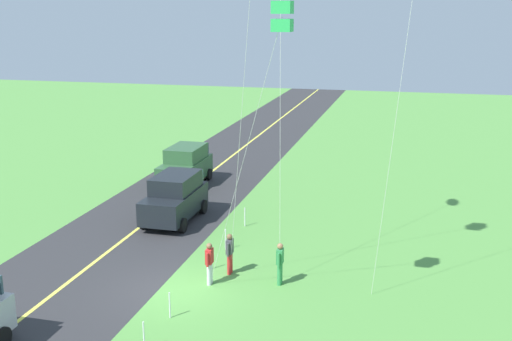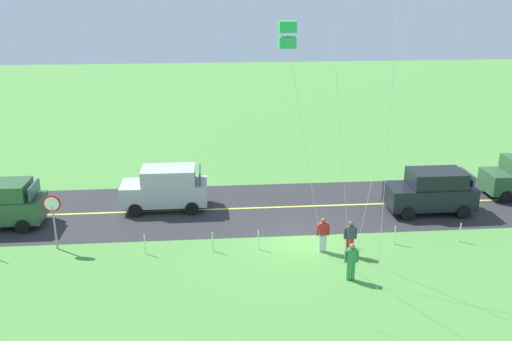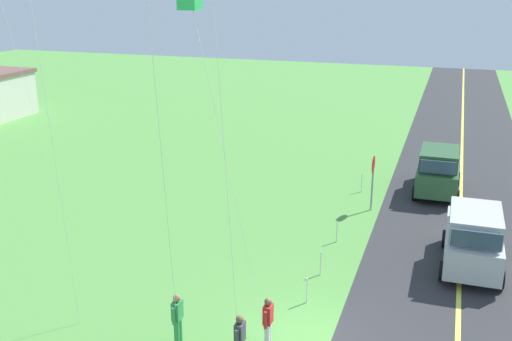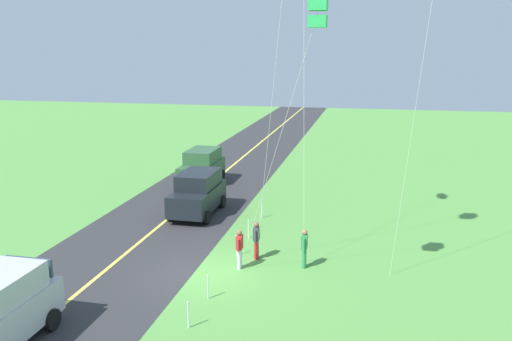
# 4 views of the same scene
# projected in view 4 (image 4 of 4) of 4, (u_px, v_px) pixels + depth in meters

# --- Properties ---
(ground_plane) EXTENTS (120.00, 120.00, 0.10)m
(ground_plane) POSITION_uv_depth(u_px,v_px,m) (206.00, 275.00, 20.45)
(ground_plane) COLOR #549342
(asphalt_road) EXTENTS (120.00, 7.00, 0.00)m
(asphalt_road) POSITION_uv_depth(u_px,v_px,m) (112.00, 265.00, 21.27)
(asphalt_road) COLOR #2D2D30
(asphalt_road) RESTS_ON ground
(road_centre_stripe) EXTENTS (120.00, 0.16, 0.00)m
(road_centre_stripe) POSITION_uv_depth(u_px,v_px,m) (112.00, 265.00, 21.27)
(road_centre_stripe) COLOR #E5E04C
(road_centre_stripe) RESTS_ON asphalt_road
(car_parked_west_far) EXTENTS (4.40, 2.12, 2.24)m
(car_parked_west_far) POSITION_uv_depth(u_px,v_px,m) (202.00, 166.00, 33.82)
(car_parked_west_far) COLOR #2D5633
(car_parked_west_far) RESTS_ON ground
(car_parked_west_near) EXTENTS (4.40, 2.12, 2.24)m
(car_parked_west_near) POSITION_uv_depth(u_px,v_px,m) (198.00, 193.00, 27.68)
(car_parked_west_near) COLOR black
(car_parked_west_near) RESTS_ON ground
(person_adult_near) EXTENTS (0.58, 0.22, 1.60)m
(person_adult_near) POSITION_uv_depth(u_px,v_px,m) (240.00, 248.00, 20.82)
(person_adult_near) COLOR silver
(person_adult_near) RESTS_ON ground
(person_adult_companion) EXTENTS (0.58, 0.22, 1.60)m
(person_adult_companion) POSITION_uv_depth(u_px,v_px,m) (256.00, 239.00, 21.77)
(person_adult_companion) COLOR red
(person_adult_companion) RESTS_ON ground
(person_child_watcher) EXTENTS (0.58, 0.22, 1.60)m
(person_child_watcher) POSITION_uv_depth(u_px,v_px,m) (304.00, 247.00, 20.89)
(person_child_watcher) COLOR #338C4C
(person_child_watcher) RESTS_ON ground
(kite_red_low) EXTENTS (2.46, 3.38, 10.05)m
(kite_red_low) POSITION_uv_depth(u_px,v_px,m) (318.00, 14.00, 16.13)
(kite_red_low) COLOR silver
(kite_red_low) RESTS_ON ground
(fence_post_0) EXTENTS (0.05, 0.05, 0.90)m
(fence_post_0) POSITION_uv_depth(u_px,v_px,m) (262.00, 210.00, 27.14)
(fence_post_0) COLOR silver
(fence_post_0) RESTS_ON ground
(fence_post_1) EXTENTS (0.05, 0.05, 0.90)m
(fence_post_1) POSITION_uv_depth(u_px,v_px,m) (248.00, 229.00, 24.23)
(fence_post_1) COLOR silver
(fence_post_1) RESTS_ON ground
(fence_post_2) EXTENTS (0.05, 0.05, 0.90)m
(fence_post_2) POSITION_uv_depth(u_px,v_px,m) (237.00, 245.00, 22.20)
(fence_post_2) COLOR silver
(fence_post_2) RESTS_ON ground
(fence_post_3) EXTENTS (0.05, 0.05, 0.90)m
(fence_post_3) POSITION_uv_depth(u_px,v_px,m) (208.00, 287.00, 18.34)
(fence_post_3) COLOR silver
(fence_post_3) RESTS_ON ground
(fence_post_4) EXTENTS (0.05, 0.05, 0.90)m
(fence_post_4) POSITION_uv_depth(u_px,v_px,m) (188.00, 315.00, 16.42)
(fence_post_4) COLOR silver
(fence_post_4) RESTS_ON ground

